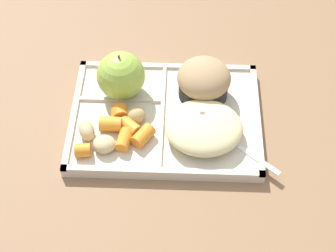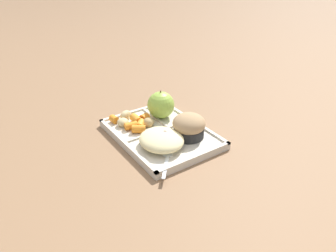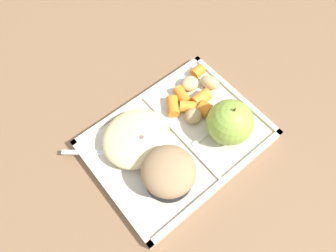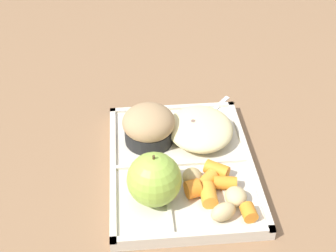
{
  "view_description": "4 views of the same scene",
  "coord_description": "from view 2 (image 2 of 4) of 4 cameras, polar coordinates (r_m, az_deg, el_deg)",
  "views": [
    {
      "loc": [
        0.02,
        -0.55,
        0.68
      ],
      "look_at": [
        0.01,
        -0.05,
        0.05
      ],
      "focal_mm": 56.83,
      "sensor_mm": 36.0,
      "label": 1
    },
    {
      "loc": [
        0.65,
        -0.42,
        0.47
      ],
      "look_at": [
        0.04,
        -0.0,
        0.05
      ],
      "focal_mm": 34.79,
      "sensor_mm": 36.0,
      "label": 2
    },
    {
      "loc": [
        0.16,
        0.17,
        0.51
      ],
      "look_at": [
        0.02,
        -0.0,
        0.08
      ],
      "focal_mm": 32.29,
      "sensor_mm": 36.0,
      "label": 3
    },
    {
      "loc": [
        -0.57,
        0.07,
        0.55
      ],
      "look_at": [
        0.04,
        0.02,
        0.06
      ],
      "focal_mm": 51.99,
      "sensor_mm": 36.0,
      "label": 4
    }
  ],
  "objects": [
    {
      "name": "carrot_slice_small",
      "position": [
        0.89,
        -5.15,
        -0.51
      ],
      "size": [
        0.04,
        0.04,
        0.02
      ],
      "primitive_type": "cylinder",
      "rotation": [
        0.0,
        1.57,
        0.98
      ],
      "color": "orange",
      "rests_on": "lunch_tray"
    },
    {
      "name": "plastic_fork",
      "position": [
        0.79,
        -0.1,
        -5.52
      ],
      "size": [
        0.12,
        0.1,
        0.0
      ],
      "color": "white",
      "rests_on": "lunch_tray"
    },
    {
      "name": "carrot_slice_back",
      "position": [
        0.91,
        -6.47,
        0.05
      ],
      "size": [
        0.03,
        0.04,
        0.02
      ],
      "primitive_type": "cylinder",
      "rotation": [
        0.0,
        1.57,
        4.54
      ],
      "color": "orange",
      "rests_on": "lunch_tray"
    },
    {
      "name": "ground",
      "position": [
        0.9,
        -1.2,
        -1.95
      ],
      "size": [
        6.0,
        6.0,
        0.0
      ],
      "primitive_type": "plane",
      "color": "#846042"
    },
    {
      "name": "lunch_tray",
      "position": [
        0.9,
        -1.21,
        -1.47
      ],
      "size": [
        0.31,
        0.23,
        0.02
      ],
      "color": "beige",
      "rests_on": "ground"
    },
    {
      "name": "meatball_side",
      "position": [
        0.84,
        -1.32,
        -1.91
      ],
      "size": [
        0.04,
        0.04,
        0.04
      ],
      "primitive_type": "sphere",
      "color": "#755B4C",
      "rests_on": "lunch_tray"
    },
    {
      "name": "potato_chunk_large",
      "position": [
        0.93,
        -7.91,
        0.67
      ],
      "size": [
        0.04,
        0.03,
        0.02
      ],
      "primitive_type": "ellipsoid",
      "rotation": [
        0.0,
        0.0,
        1.55
      ],
      "color": "tan",
      "rests_on": "lunch_tray"
    },
    {
      "name": "carrot_slice_center",
      "position": [
        0.95,
        -9.44,
        1.18
      ],
      "size": [
        0.03,
        0.02,
        0.02
      ],
      "primitive_type": "cylinder",
      "rotation": [
        0.0,
        1.57,
        0.1
      ],
      "color": "orange",
      "rests_on": "lunch_tray"
    },
    {
      "name": "carrot_slice_near_corner",
      "position": [
        0.91,
        -4.81,
        0.35
      ],
      "size": [
        0.04,
        0.04,
        0.02
      ],
      "primitive_type": "cylinder",
      "rotation": [
        0.0,
        1.57,
        2.4
      ],
      "color": "orange",
      "rests_on": "lunch_tray"
    },
    {
      "name": "potato_chunk_browned",
      "position": [
        0.96,
        -7.47,
        1.9
      ],
      "size": [
        0.04,
        0.04,
        0.03
      ],
      "primitive_type": "ellipsoid",
      "rotation": [
        0.0,
        0.0,
        1.98
      ],
      "color": "tan",
      "rests_on": "lunch_tray"
    },
    {
      "name": "green_apple",
      "position": [
        0.95,
        -1.27,
        3.7
      ],
      "size": [
        0.08,
        0.08,
        0.09
      ],
      "color": "#93B742",
      "rests_on": "lunch_tray"
    },
    {
      "name": "egg_noodle_pile",
      "position": [
        0.82,
        -1.15,
        -2.42
      ],
      "size": [
        0.12,
        0.11,
        0.04
      ],
      "primitive_type": "ellipsoid",
      "color": "beige",
      "rests_on": "lunch_tray"
    },
    {
      "name": "bran_muffin",
      "position": [
        0.86,
        3.68,
        -0.04
      ],
      "size": [
        0.09,
        0.09,
        0.07
      ],
      "color": "black",
      "rests_on": "lunch_tray"
    },
    {
      "name": "meatball_front",
      "position": [
        0.83,
        -0.62,
        -2.12
      ],
      "size": [
        0.04,
        0.04,
        0.04
      ],
      "primitive_type": "sphere",
      "color": "#755B4C",
      "rests_on": "lunch_tray"
    },
    {
      "name": "potato_chunk_small",
      "position": [
        0.92,
        -3.41,
        0.67
      ],
      "size": [
        0.04,
        0.04,
        0.03
      ],
      "primitive_type": "ellipsoid",
      "rotation": [
        0.0,
        0.0,
        4.53
      ],
      "color": "tan",
      "rests_on": "lunch_tray"
    },
    {
      "name": "carrot_slice_edge",
      "position": [
        0.94,
        -4.1,
        1.35
      ],
      "size": [
        0.03,
        0.03,
        0.03
      ],
      "primitive_type": "cylinder",
      "rotation": [
        0.0,
        1.57,
        1.83
      ],
      "color": "orange",
      "rests_on": "lunch_tray"
    },
    {
      "name": "carrot_slice_diagonal",
      "position": [
        0.94,
        -5.62,
        1.21
      ],
      "size": [
        0.03,
        0.02,
        0.02
      ],
      "primitive_type": "cylinder",
      "rotation": [
        0.0,
        1.57,
        3.14
      ],
      "color": "orange",
      "rests_on": "lunch_tray"
    },
    {
      "name": "meatball_center",
      "position": [
        0.82,
        1.26,
        -2.86
      ],
      "size": [
        0.03,
        0.03,
        0.03
      ],
      "primitive_type": "sphere",
      "color": "#755B4C",
      "rests_on": "lunch_tray"
    }
  ]
}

